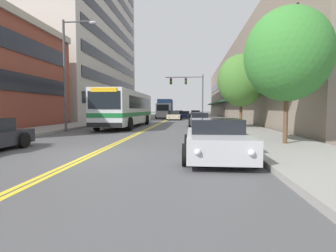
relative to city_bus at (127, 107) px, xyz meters
The scene contains 22 objects.
ground_plane 22.70m from the city_bus, 84.05° to the left, with size 240.00×240.00×0.00m, color #4C4C4F.
sidewalk_left 23.11m from the city_bus, 102.40° to the left, with size 3.59×106.00×0.17m.
sidewalk_right 24.54m from the city_bus, 66.81° to the left, with size 3.59×106.00×0.17m.
centre_line 22.70m from the city_bus, 84.05° to the left, with size 0.34×106.00×0.01m.
office_tower_left 26.88m from the city_bus, 122.57° to the left, with size 12.08×30.21×27.25m.
storefront_row_right 27.67m from the city_bus, 55.16° to the left, with size 9.10×68.00×10.90m.
city_bus is the anchor object (origin of this frame).
car_slate_blue_parked_left_mid 18.37m from the city_bus, 96.44° to the left, with size 2.05×4.31×1.17m.
car_beige_parked_left_far 10.97m from the city_bus, 100.13° to the left, with size 2.05×4.20×1.39m.
car_silver_parked_right_foreground 16.18m from the city_bus, 65.67° to the right, with size 2.14×4.50×1.28m.
car_dark_grey_parked_right_mid 6.84m from the city_bus, 11.29° to the left, with size 2.05×4.13×1.26m.
car_red_parked_right_far 27.24m from the city_bus, 75.92° to the left, with size 2.10×4.59×1.36m.
car_white_parked_right_end 19.87m from the city_bus, 70.04° to the left, with size 2.19×4.38×1.16m.
car_champagne_moving_lead 15.85m from the city_bus, 77.92° to the left, with size 2.17×4.64×1.37m.
car_navy_moving_second 24.16m from the city_bus, 79.01° to the left, with size 2.19×4.59×1.26m.
car_black_moving_third 31.36m from the city_bus, 84.01° to the left, with size 2.08×4.77×1.32m.
box_truck 23.11m from the city_bus, 87.17° to the left, with size 2.68×6.71×3.34m.
traffic_signal_mast 18.03m from the city_bus, 71.50° to the left, with size 5.79×0.38×6.80m.
street_lamp_left_near 6.95m from the city_bus, 114.28° to the right, with size 2.46×0.28×7.71m.
street_tree_right_near 15.71m from the city_bus, 51.25° to the right, with size 3.47×3.47×5.57m.
street_tree_right_mid 10.22m from the city_bus, 14.02° to the right, with size 3.70×3.70×5.69m.
fire_hydrant 11.20m from the city_bus, 41.90° to the right, with size 0.34×0.26×0.81m.
Camera 1 is at (3.48, -8.93, 1.61)m, focal length 28.00 mm.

